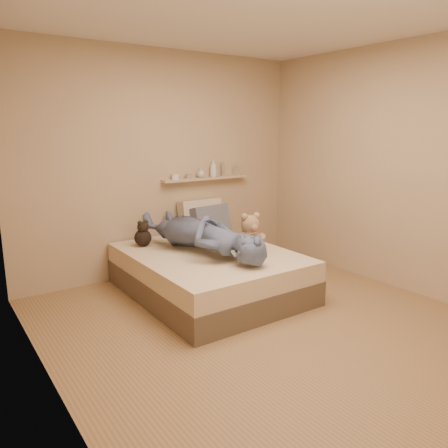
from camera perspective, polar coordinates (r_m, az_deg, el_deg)
room at (r=3.67m, az=5.83°, el=5.85°), size 3.80×3.80×3.80m
bed at (r=4.64m, az=-1.98°, el=-6.35°), size 1.50×1.90×0.45m
game_console at (r=4.08m, az=1.99°, el=-3.70°), size 0.16×0.07×0.05m
teddy_bear at (r=4.47m, az=3.40°, el=-1.68°), size 0.35×0.35×0.43m
dark_plush at (r=4.84m, az=-10.55°, el=-1.43°), size 0.19×0.19×0.29m
pillow_cream at (r=5.42m, az=-3.06°, el=1.07°), size 0.55×0.23×0.42m
pillow_grey at (r=5.34m, az=-1.75°, el=0.58°), size 0.52×0.27×0.36m
person at (r=4.52m, az=-2.92°, el=-1.20°), size 0.83×1.75×0.40m
wall_shelf at (r=5.49m, az=-2.36°, el=5.97°), size 1.20×0.12×0.03m
shelf_bottles at (r=5.50m, az=-1.95°, el=6.95°), size 1.00×0.11×0.22m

